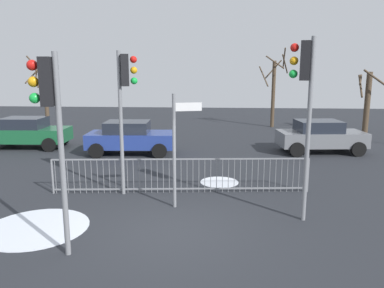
# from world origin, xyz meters

# --- Properties ---
(ground_plane) EXTENTS (60.00, 60.00, 0.00)m
(ground_plane) POSITION_xyz_m (0.00, 0.00, 0.00)
(ground_plane) COLOR #26282D
(traffic_light_foreground_left) EXTENTS (0.56, 0.36, 4.23)m
(traffic_light_foreground_left) POSITION_xyz_m (-1.61, 2.63, 3.10)
(traffic_light_foreground_left) COLOR slate
(traffic_light_foreground_left) RESTS_ON ground
(traffic_light_mid_left) EXTENTS (0.57, 0.35, 4.01)m
(traffic_light_mid_left) POSITION_xyz_m (-2.06, -1.24, 2.94)
(traffic_light_mid_left) COLOR slate
(traffic_light_mid_left) RESTS_ON ground
(traffic_light_rear_right) EXTENTS (0.56, 0.36, 4.44)m
(traffic_light_rear_right) POSITION_xyz_m (3.09, 0.96, 3.25)
(traffic_light_rear_right) COLOR slate
(traffic_light_rear_right) RESTS_ON ground
(direction_sign_post) EXTENTS (0.77, 0.26, 3.08)m
(direction_sign_post) POSITION_xyz_m (-0.01, 1.62, 1.73)
(direction_sign_post) COLOR slate
(direction_sign_post) RESTS_ON ground
(pedestrian_guard_railing) EXTENTS (7.79, 0.78, 1.07)m
(pedestrian_guard_railing) POSITION_xyz_m (-0.02, 2.83, 0.55)
(pedestrian_guard_railing) COLOR slate
(pedestrian_guard_railing) RESTS_ON ground
(car_grey_trailing) EXTENTS (3.95, 2.25, 1.47)m
(car_grey_trailing) POSITION_xyz_m (5.73, 8.98, 0.77)
(car_grey_trailing) COLOR slate
(car_grey_trailing) RESTS_ON ground
(car_green_near) EXTENTS (3.87, 2.07, 1.47)m
(car_green_near) POSITION_xyz_m (-8.11, 9.07, 0.77)
(car_green_near) COLOR #195933
(car_green_near) RESTS_ON ground
(car_blue_mid) EXTENTS (3.89, 2.11, 1.47)m
(car_blue_mid) POSITION_xyz_m (-2.82, 8.08, 0.77)
(car_blue_mid) COLOR navy
(car_blue_mid) RESTS_ON ground
(bare_tree_left) EXTENTS (1.55, 1.79, 4.59)m
(bare_tree_left) POSITION_xyz_m (-9.87, 14.83, 2.45)
(bare_tree_left) COLOR #473828
(bare_tree_left) RESTS_ON ground
(bare_tree_centre) EXTENTS (1.49, 1.50, 3.78)m
(bare_tree_centre) POSITION_xyz_m (9.96, 14.93, 1.97)
(bare_tree_centre) COLOR #473828
(bare_tree_centre) RESTS_ON ground
(bare_tree_right) EXTENTS (1.90, 1.52, 5.12)m
(bare_tree_right) POSITION_xyz_m (4.70, 16.86, 2.51)
(bare_tree_right) COLOR #473828
(bare_tree_right) RESTS_ON ground
(snow_patch_kerb) EXTENTS (2.45, 2.45, 0.01)m
(snow_patch_kerb) POSITION_xyz_m (-3.18, -0.03, 0.01)
(snow_patch_kerb) COLOR silver
(snow_patch_kerb) RESTS_ON ground
(snow_patch_island) EXTENTS (1.28, 1.28, 0.01)m
(snow_patch_island) POSITION_xyz_m (1.15, 3.97, 0.01)
(snow_patch_island) COLOR white
(snow_patch_island) RESTS_ON ground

